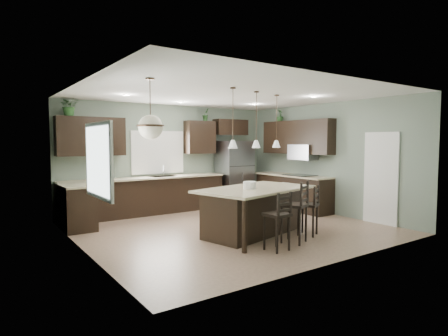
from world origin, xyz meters
TOP-DOWN VIEW (x-y plane):
  - ground at (0.00, 0.00)m, footprint 6.00×6.00m
  - pantry_door at (2.98, -1.55)m, footprint 0.04×0.82m
  - window_back at (-0.40, 2.73)m, footprint 1.35×0.02m
  - window_left at (-2.98, -0.80)m, footprint 0.02×1.10m
  - left_return_cabs at (-2.70, 1.70)m, footprint 0.60×0.90m
  - left_return_countertop at (-2.68, 1.70)m, footprint 0.66×0.96m
  - back_lower_cabs at (-0.85, 2.45)m, footprint 4.20×0.60m
  - back_countertop at (-0.85, 2.43)m, footprint 4.20×0.66m
  - sink_inset at (-0.40, 2.43)m, footprint 0.70×0.45m
  - faucet at (-0.40, 2.40)m, footprint 0.02×0.02m
  - back_upper_left at (-2.15, 2.58)m, footprint 1.55×0.34m
  - back_upper_right at (0.80, 2.58)m, footprint 0.85×0.34m
  - fridge_header at (1.85, 2.58)m, footprint 1.05×0.34m
  - right_lower_cabs at (2.70, 0.87)m, footprint 0.60×2.35m
  - right_countertop at (2.68, 0.87)m, footprint 0.66×2.35m
  - cooktop at (2.68, 0.60)m, footprint 0.58×0.75m
  - wall_oven_front at (2.40, 0.60)m, footprint 0.01×0.72m
  - right_upper_cabs at (2.83, 0.87)m, footprint 0.34×2.35m
  - microwave at (2.78, 0.60)m, footprint 0.40×0.75m
  - refrigerator at (1.77, 2.28)m, footprint 0.90×0.74m
  - kitchen_island at (0.08, -0.72)m, footprint 2.61×1.86m
  - serving_dish at (-0.11, -0.77)m, footprint 0.24×0.24m
  - bar_stool_left at (-0.33, -1.77)m, footprint 0.39×0.39m
  - bar_stool_center at (0.26, -1.58)m, footprint 0.55×0.55m
  - bar_stool_right at (0.87, -1.35)m, footprint 0.49×0.49m
  - pendant_left at (-0.60, -0.89)m, footprint 0.17×0.17m
  - pendant_center at (0.08, -0.72)m, footprint 0.17×0.17m
  - pendant_right at (0.76, -0.56)m, footprint 0.17×0.17m
  - chandelier at (-2.20, -0.93)m, footprint 0.42×0.42m
  - plant_back_left at (-2.61, 2.55)m, footprint 0.44×0.39m
  - plant_back_right at (0.97, 2.55)m, footprint 0.24×0.21m
  - plant_right_wall at (2.80, 1.51)m, footprint 0.24×0.24m
  - room_shell at (0.00, 0.00)m, footprint 6.00×6.00m

SIDE VIEW (x-z plane):
  - ground at x=0.00m, z-range 0.00..0.00m
  - left_return_cabs at x=-2.70m, z-range 0.00..0.90m
  - back_lower_cabs at x=-0.85m, z-range 0.00..0.90m
  - right_lower_cabs at x=2.70m, z-range 0.00..0.90m
  - wall_oven_front at x=2.40m, z-range 0.15..0.75m
  - kitchen_island at x=0.08m, z-range 0.00..0.92m
  - bar_stool_right at x=0.87m, z-range 0.00..0.99m
  - bar_stool_left at x=-0.33m, z-range 0.00..1.00m
  - bar_stool_center at x=0.26m, z-range 0.00..1.13m
  - left_return_countertop at x=-2.68m, z-range 0.90..0.94m
  - back_countertop at x=-0.85m, z-range 0.90..0.94m
  - right_countertop at x=2.68m, z-range 0.90..0.94m
  - refrigerator at x=1.77m, z-range 0.00..1.85m
  - sink_inset at x=-0.40m, z-range 0.93..0.94m
  - cooktop at x=2.68m, z-range 0.93..0.95m
  - serving_dish at x=-0.11m, z-range 0.92..1.06m
  - pantry_door at x=2.98m, z-range 0.00..2.04m
  - faucet at x=-0.40m, z-range 0.94..1.22m
  - window_back at x=-0.40m, z-range 1.05..2.05m
  - window_left at x=-2.98m, z-range 1.05..2.05m
  - microwave at x=2.78m, z-range 1.35..1.75m
  - room_shell at x=0.00m, z-range -1.30..4.70m
  - back_upper_left at x=-2.15m, z-range 1.50..2.40m
  - back_upper_right at x=0.80m, z-range 1.50..2.40m
  - right_upper_cabs at x=2.83m, z-range 1.50..2.40m
  - fridge_header at x=1.85m, z-range 2.02..2.48m
  - pendant_left at x=-0.60m, z-range 1.70..2.80m
  - pendant_center at x=0.08m, z-range 1.70..2.80m
  - pendant_right at x=0.76m, z-range 1.70..2.80m
  - chandelier at x=-2.20m, z-range 1.86..2.80m
  - plant_right_wall at x=2.80m, z-range 2.40..2.74m
  - plant_back_right at x=0.97m, z-range 2.40..2.76m
  - plant_back_left at x=-2.61m, z-range 2.40..2.86m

